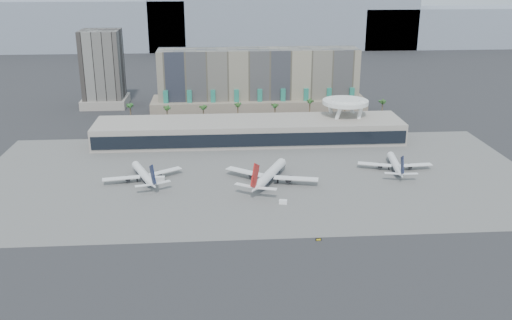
{
  "coord_description": "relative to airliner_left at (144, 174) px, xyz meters",
  "views": [
    {
      "loc": [
        -18.0,
        -194.87,
        95.38
      ],
      "look_at": [
        -1.23,
        40.0,
        13.12
      ],
      "focal_mm": 40.0,
      "sensor_mm": 36.0,
      "label": 1
    }
  ],
  "objects": [
    {
      "name": "service_vehicle_b",
      "position": [
        60.77,
        -30.63,
        -2.5
      ],
      "size": [
        3.64,
        2.57,
        1.7
      ],
      "primitive_type": "cube",
      "rotation": [
        0.0,
        0.0,
        -0.22
      ],
      "color": "white",
      "rests_on": "ground"
    },
    {
      "name": "ground",
      "position": [
        52.02,
        -52.13,
        -3.35
      ],
      "size": [
        900.0,
        900.0,
        0.0
      ],
      "primitive_type": "plane",
      "color": "#232326",
      "rests_on": "ground"
    },
    {
      "name": "airliner_centre",
      "position": [
        57.54,
        -6.12,
        0.65
      ],
      "size": [
        41.58,
        42.78,
        15.87
      ],
      "rotation": [
        0.0,
        0.0,
        -0.43
      ],
      "color": "white",
      "rests_on": "ground"
    },
    {
      "name": "terminal",
      "position": [
        52.02,
        57.71,
        3.16
      ],
      "size": [
        170.0,
        32.5,
        14.5
      ],
      "color": "#A29B8F",
      "rests_on": "ground"
    },
    {
      "name": "saucer_structure",
      "position": [
        107.02,
        63.87,
        15.1
      ],
      "size": [
        26.0,
        26.0,
        21.89
      ],
      "color": "white",
      "rests_on": "ground"
    },
    {
      "name": "apron_pad",
      "position": [
        52.02,
        2.87,
        -3.32
      ],
      "size": [
        260.0,
        130.0,
        0.06
      ],
      "primitive_type": "cube",
      "color": "#5B5B59",
      "rests_on": "ground"
    },
    {
      "name": "service_vehicle_a",
      "position": [
        7.15,
        -1.59,
        -2.11
      ],
      "size": [
        5.16,
        2.69,
        2.47
      ],
      "primitive_type": "cube",
      "rotation": [
        0.0,
        0.0,
        -0.04
      ],
      "color": "white",
      "rests_on": "ground"
    },
    {
      "name": "mountain_ridge",
      "position": [
        79.9,
        417.87,
        26.54
      ],
      "size": [
        680.0,
        60.0,
        70.0
      ],
      "color": "gray",
      "rests_on": "ground"
    },
    {
      "name": "taxiway_sign",
      "position": [
        69.68,
        -64.45,
        -2.87
      ],
      "size": [
        2.12,
        0.37,
        0.96
      ],
      "rotation": [
        0.0,
        0.0,
        0.02
      ],
      "color": "black",
      "rests_on": "ground"
    },
    {
      "name": "airliner_left",
      "position": [
        0.0,
        0.0,
        0.0
      ],
      "size": [
        35.37,
        36.49,
        13.29
      ],
      "rotation": [
        0.0,
        0.0,
        0.38
      ],
      "color": "white",
      "rests_on": "ground"
    },
    {
      "name": "airliner_right",
      "position": [
        119.36,
        5.64,
        -0.13
      ],
      "size": [
        35.62,
        36.86,
        12.75
      ],
      "rotation": [
        0.0,
        0.0,
        -0.12
      ],
      "color": "white",
      "rests_on": "ground"
    },
    {
      "name": "palm_row",
      "position": [
        59.02,
        92.87,
        7.15
      ],
      "size": [
        157.8,
        2.8,
        13.1
      ],
      "color": "brown",
      "rests_on": "ground"
    },
    {
      "name": "office_tower",
      "position": [
        -42.98,
        147.87,
        19.59
      ],
      "size": [
        30.0,
        30.0,
        52.0
      ],
      "color": "black",
      "rests_on": "ground"
    },
    {
      "name": "hotel",
      "position": [
        62.02,
        122.28,
        13.46
      ],
      "size": [
        140.0,
        30.0,
        42.0
      ],
      "color": "gray",
      "rests_on": "ground"
    }
  ]
}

